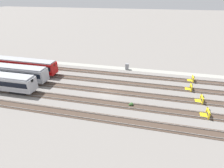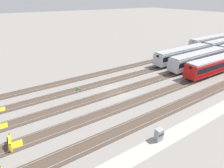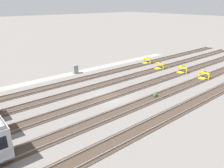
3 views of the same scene
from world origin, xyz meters
TOP-DOWN VIEW (x-y plane):
  - ground_plane at (0.00, 0.00)m, footprint 400.00×400.00m
  - service_walkway at (0.00, -12.78)m, footprint 54.00×2.00m
  - rail_track_nearest at (0.00, -8.81)m, footprint 90.00×2.23m
  - rail_track_near_inner at (0.00, -4.41)m, footprint 90.00×2.24m
  - rail_track_middle at (0.00, 0.00)m, footprint 90.00×2.24m
  - rail_track_far_inner at (0.00, 4.41)m, footprint 90.00×2.23m
  - rail_track_farthest at (0.00, 8.81)m, footprint 90.00×2.23m
  - subway_car_front_row_leftmost at (23.32, -4.35)m, footprint 18.05×3.19m
  - subway_car_front_row_left_inner at (23.32, -0.05)m, footprint 18.01×2.90m
  - subway_car_front_row_centre at (42.35, 8.76)m, footprint 18.00×2.86m
  - subway_car_front_row_rightmost at (23.32, 4.38)m, footprint 18.00×2.85m
  - subway_car_back_row_leftmost at (42.49, 4.38)m, footprint 18.02×3.00m
  - bumper_stop_near_inner_track at (-16.67, -4.42)m, footprint 1.38×2.01m
  - electrical_cabinet at (-2.09, -12.42)m, footprint 0.90×0.73m
  - weed_clump at (-5.33, 4.12)m, footprint 0.92×0.70m

SIDE VIEW (x-z plane):
  - ground_plane at x=0.00m, z-range 0.00..0.00m
  - service_walkway at x=0.00m, z-range 0.00..0.01m
  - rail_track_nearest at x=0.00m, z-range -0.06..0.15m
  - rail_track_near_inner at x=0.00m, z-range -0.06..0.15m
  - rail_track_middle at x=0.00m, z-range -0.06..0.15m
  - rail_track_far_inner at x=0.00m, z-range -0.06..0.15m
  - rail_track_farthest at x=0.00m, z-range -0.06..0.15m
  - weed_clump at x=-5.33m, z-range -0.08..0.56m
  - bumper_stop_near_inner_track at x=-16.67m, z-range -0.10..1.12m
  - electrical_cabinet at x=-2.09m, z-range 0.00..1.60m
  - subway_car_front_row_leftmost at x=23.32m, z-range 0.19..3.89m
  - subway_car_front_row_left_inner at x=23.32m, z-range 0.19..3.89m
  - subway_car_front_row_centre at x=42.35m, z-range 0.19..3.89m
  - subway_car_front_row_rightmost at x=23.32m, z-range 0.19..3.89m
  - subway_car_back_row_leftmost at x=42.49m, z-range 0.19..3.89m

